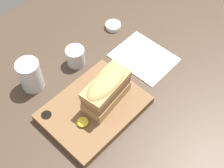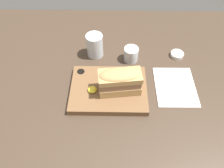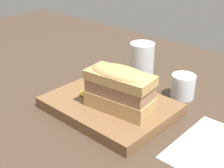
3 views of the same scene
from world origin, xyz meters
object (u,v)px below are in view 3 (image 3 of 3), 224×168
object	(u,v)px
serving_board	(110,106)
wine_glass	(183,87)
napkin	(217,151)
sandwich	(120,87)
water_glass	(142,63)

from	to	relation	value
serving_board	wine_glass	bearing A→B (deg)	62.53
napkin	sandwich	bearing A→B (deg)	-170.36
sandwich	water_glass	xyz separation A→B (cm)	(-10.67, 22.00, -3.72)
water_glass	napkin	world-z (taller)	water_glass
napkin	water_glass	bearing A→B (deg)	151.14
water_glass	wine_glass	bearing A→B (deg)	-10.71
serving_board	wine_glass	world-z (taller)	wine_glass
serving_board	sandwich	xyz separation A→B (cm)	(4.21, -1.09, 6.92)
serving_board	napkin	xyz separation A→B (cm)	(26.56, 2.71, -1.15)
napkin	serving_board	bearing A→B (deg)	-174.18
sandwich	water_glass	bearing A→B (deg)	115.87
water_glass	sandwich	bearing A→B (deg)	-64.13
sandwich	napkin	size ratio (longest dim) A/B	0.81
wine_glass	napkin	xyz separation A→B (cm)	(17.24, -15.22, -2.72)
sandwich	wine_glass	bearing A→B (deg)	74.94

